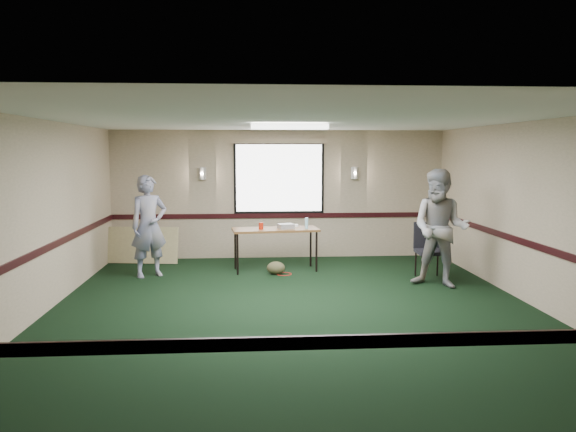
{
  "coord_description": "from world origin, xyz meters",
  "views": [
    {
      "loc": [
        -0.64,
        -7.83,
        2.25
      ],
      "look_at": [
        0.0,
        1.3,
        1.2
      ],
      "focal_mm": 35.0,
      "sensor_mm": 36.0,
      "label": 1
    }
  ],
  "objects": [
    {
      "name": "duffel_bag",
      "position": [
        -0.15,
        2.32,
        0.12
      ],
      "size": [
        0.4,
        0.35,
        0.24
      ],
      "primitive_type": "ellipsoid",
      "rotation": [
        0.0,
        0.0,
        0.33
      ],
      "color": "#434426",
      "rests_on": "ground"
    },
    {
      "name": "person_left",
      "position": [
        -2.44,
        2.33,
        0.92
      ],
      "size": [
        0.8,
        0.71,
        1.84
      ],
      "primitive_type": "imported",
      "rotation": [
        0.0,
        0.0,
        0.52
      ],
      "color": "#46569B",
      "rests_on": "ground"
    },
    {
      "name": "water_bottle",
      "position": [
        0.44,
        2.61,
        0.91
      ],
      "size": [
        0.06,
        0.06,
        0.21
      ],
      "primitive_type": "cylinder",
      "color": "#93D8F0",
      "rests_on": "folding_table"
    },
    {
      "name": "game_console",
      "position": [
        0.22,
        2.89,
        0.83
      ],
      "size": [
        0.18,
        0.14,
        0.04
      ],
      "primitive_type": "cube",
      "rotation": [
        0.0,
        0.0,
        -0.01
      ],
      "color": "white",
      "rests_on": "folding_table"
    },
    {
      "name": "folding_table",
      "position": [
        -0.14,
        2.67,
        0.75
      ],
      "size": [
        1.67,
        0.81,
        0.81
      ],
      "rotation": [
        0.0,
        0.0,
        0.1
      ],
      "color": "#522917",
      "rests_on": "ground"
    },
    {
      "name": "person_right",
      "position": [
        2.53,
        1.18,
        0.98
      ],
      "size": [
        1.2,
        1.13,
        1.97
      ],
      "primitive_type": "imported",
      "rotation": [
        0.0,
        0.0,
        -0.54
      ],
      "color": "#768EB7",
      "rests_on": "ground"
    },
    {
      "name": "cable_coil",
      "position": [
        -0.0,
        2.3,
        0.01
      ],
      "size": [
        0.29,
        0.29,
        0.01
      ],
      "primitive_type": "torus",
      "rotation": [
        0.0,
        0.0,
        -0.02
      ],
      "color": "red",
      "rests_on": "ground"
    },
    {
      "name": "conference_chair",
      "position": [
        2.58,
        1.9,
        0.58
      ],
      "size": [
        0.49,
        0.51,
        0.99
      ],
      "rotation": [
        0.0,
        0.0,
        -0.02
      ],
      "color": "black",
      "rests_on": "ground"
    },
    {
      "name": "room_shell",
      "position": [
        0.0,
        2.12,
        1.58
      ],
      "size": [
        8.0,
        8.02,
        8.0
      ],
      "color": "tan",
      "rests_on": "ground"
    },
    {
      "name": "projector",
      "position": [
        0.05,
        2.63,
        0.85
      ],
      "size": [
        0.33,
        0.3,
        0.09
      ],
      "primitive_type": "cube",
      "rotation": [
        0.0,
        0.0,
        0.31
      ],
      "color": "#9A9BA2",
      "rests_on": "folding_table"
    },
    {
      "name": "red_cup",
      "position": [
        -0.42,
        2.58,
        0.87
      ],
      "size": [
        0.09,
        0.09,
        0.13
      ],
      "primitive_type": "cylinder",
      "color": "#AF1F0B",
      "rests_on": "folding_table"
    },
    {
      "name": "ground",
      "position": [
        0.0,
        0.0,
        0.0
      ],
      "size": [
        8.0,
        8.0,
        0.0
      ],
      "primitive_type": "plane",
      "color": "black",
      "rests_on": "ground"
    },
    {
      "name": "folded_table",
      "position": [
        -2.79,
        3.56,
        0.37
      ],
      "size": [
        1.45,
        0.4,
        0.73
      ],
      "primitive_type": "cube",
      "rotation": [
        -0.21,
        0.0,
        -0.13
      ],
      "color": "tan",
      "rests_on": "ground"
    }
  ]
}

